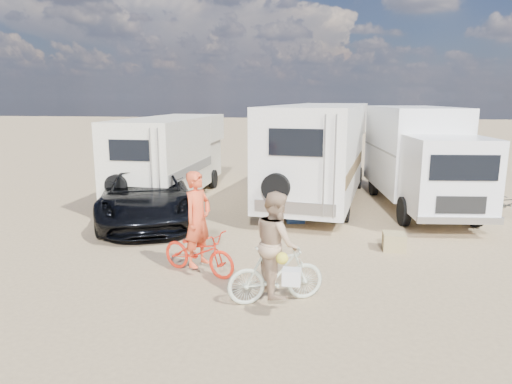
% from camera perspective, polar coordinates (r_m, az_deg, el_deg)
% --- Properties ---
extents(ground, '(140.00, 140.00, 0.00)m').
position_cam_1_polar(ground, '(9.09, 4.26, -10.88)').
color(ground, tan).
rests_on(ground, ground).
extents(rv_main, '(3.51, 8.67, 3.23)m').
position_cam_1_polar(rv_main, '(15.63, 8.01, 4.74)').
color(rv_main, white).
rests_on(rv_main, ground).
extents(rv_left, '(2.15, 6.59, 2.80)m').
position_cam_1_polar(rv_left, '(16.18, -10.49, 4.12)').
color(rv_left, white).
rests_on(rv_left, ground).
extents(box_truck, '(2.95, 6.95, 3.17)m').
position_cam_1_polar(box_truck, '(15.24, 19.78, 3.87)').
color(box_truck, white).
rests_on(box_truck, ground).
extents(dark_suv, '(4.42, 6.00, 1.52)m').
position_cam_1_polar(dark_suv, '(13.49, -13.48, -0.27)').
color(dark_suv, black).
rests_on(dark_suv, ground).
extents(bike_man, '(1.81, 1.19, 0.90)m').
position_cam_1_polar(bike_man, '(9.32, -7.14, -7.39)').
color(bike_man, red).
rests_on(bike_man, ground).
extents(bike_woman, '(1.76, 1.11, 1.02)m').
position_cam_1_polar(bike_woman, '(7.99, 2.49, -10.16)').
color(bike_woman, beige).
rests_on(bike_woman, ground).
extents(rider_man, '(0.68, 0.81, 1.90)m').
position_cam_1_polar(rider_man, '(9.17, -7.22, -4.43)').
color(rider_man, '#E54E29').
rests_on(rider_man, ground).
extents(rider_woman, '(0.96, 1.06, 1.78)m').
position_cam_1_polar(rider_woman, '(7.86, 2.51, -7.60)').
color(rider_woman, tan).
rests_on(rider_woman, ground).
extents(bike_parked, '(1.73, 1.20, 0.86)m').
position_cam_1_polar(bike_parked, '(15.37, 28.93, -1.23)').
color(bike_parked, '#232523').
rests_on(bike_parked, ground).
extents(cooler, '(0.57, 0.46, 0.41)m').
position_cam_1_polar(cooler, '(13.04, 4.92, -2.90)').
color(cooler, navy).
rests_on(cooler, ground).
extents(crate, '(0.51, 0.51, 0.40)m').
position_cam_1_polar(crate, '(11.15, 16.78, -5.93)').
color(crate, '#988655').
rests_on(crate, ground).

